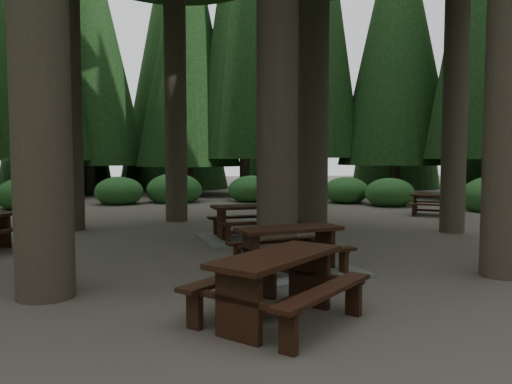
{
  "coord_description": "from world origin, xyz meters",
  "views": [
    {
      "loc": [
        -0.67,
        -9.85,
        1.88
      ],
      "look_at": [
        0.48,
        1.25,
        1.1
      ],
      "focal_mm": 35.0,
      "sensor_mm": 36.0,
      "label": 1
    }
  ],
  "objects": [
    {
      "name": "ground",
      "position": [
        0.0,
        0.0,
        0.0
      ],
      "size": [
        80.0,
        80.0,
        0.0
      ],
      "primitive_type": "plane",
      "color": "#564F46",
      "rests_on": "ground"
    },
    {
      "name": "picnic_table_d",
      "position": [
        6.74,
        5.51,
        0.45
      ],
      "size": [
        1.97,
        1.84,
        0.68
      ],
      "rotation": [
        0.0,
        0.0,
        -0.5
      ],
      "color": "black",
      "rests_on": "ground"
    },
    {
      "name": "picnic_table_c",
      "position": [
        0.41,
        1.46,
        0.27
      ],
      "size": [
        2.64,
        2.33,
        0.78
      ],
      "rotation": [
        0.0,
        0.0,
        0.2
      ],
      "color": "gray",
      "rests_on": "ground"
    },
    {
      "name": "picnic_table_a",
      "position": [
        0.7,
        -1.87,
        0.25
      ],
      "size": [
        2.63,
        2.39,
        0.74
      ],
      "rotation": [
        0.0,
        0.0,
        0.31
      ],
      "color": "gray",
      "rests_on": "ground"
    },
    {
      "name": "shrub_ring",
      "position": [
        0.7,
        0.75,
        0.4
      ],
      "size": [
        23.86,
        24.64,
        1.49
      ],
      "color": "#205E2C",
      "rests_on": "ground"
    },
    {
      "name": "picnic_table_e",
      "position": [
        0.15,
        -4.32,
        0.52
      ],
      "size": [
        2.3,
        2.33,
        0.79
      ],
      "rotation": [
        0.0,
        0.0,
        0.84
      ],
      "color": "black",
      "rests_on": "ground"
    }
  ]
}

